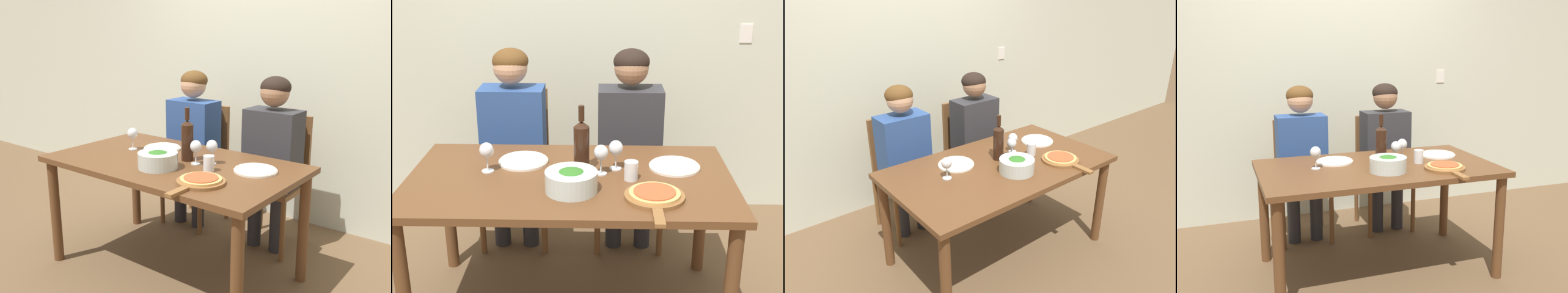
% 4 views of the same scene
% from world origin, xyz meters
% --- Properties ---
extents(ground_plane, '(40.00, 40.00, 0.00)m').
position_xyz_m(ground_plane, '(0.00, 0.00, 0.00)').
color(ground_plane, brown).
extents(back_wall, '(10.00, 0.06, 2.70)m').
position_xyz_m(back_wall, '(0.00, 1.26, 1.35)').
color(back_wall, beige).
rests_on(back_wall, ground).
extents(dining_table, '(1.57, 0.89, 0.75)m').
position_xyz_m(dining_table, '(0.00, 0.00, 0.66)').
color(dining_table, brown).
rests_on(dining_table, ground).
extents(chair_left, '(0.42, 0.42, 0.95)m').
position_xyz_m(chair_left, '(-0.38, 0.79, 0.52)').
color(chair_left, brown).
rests_on(chair_left, ground).
extents(chair_right, '(0.42, 0.42, 0.95)m').
position_xyz_m(chair_right, '(0.32, 0.79, 0.52)').
color(chair_right, brown).
rests_on(chair_right, ground).
extents(person_woman, '(0.47, 0.51, 1.24)m').
position_xyz_m(person_woman, '(-0.38, 0.68, 0.75)').
color(person_woman, '#28282D').
rests_on(person_woman, ground).
extents(person_man, '(0.47, 0.51, 1.24)m').
position_xyz_m(person_man, '(0.32, 0.68, 0.75)').
color(person_man, '#28282D').
rests_on(person_man, ground).
extents(wine_bottle, '(0.08, 0.08, 0.34)m').
position_xyz_m(wine_bottle, '(0.05, 0.07, 0.89)').
color(wine_bottle, black).
rests_on(wine_bottle, dining_table).
extents(broccoli_bowl, '(0.24, 0.24, 0.10)m').
position_xyz_m(broccoli_bowl, '(0.02, -0.16, 0.80)').
color(broccoli_bowl, silver).
rests_on(broccoli_bowl, dining_table).
extents(dinner_plate_left, '(0.25, 0.25, 0.02)m').
position_xyz_m(dinner_plate_left, '(-0.25, 0.18, 0.76)').
color(dinner_plate_left, silver).
rests_on(dinner_plate_left, dining_table).
extents(dinner_plate_right, '(0.25, 0.25, 0.02)m').
position_xyz_m(dinner_plate_right, '(0.52, 0.13, 0.76)').
color(dinner_plate_right, silver).
rests_on(dinner_plate_right, dining_table).
extents(pizza_on_board, '(0.27, 0.41, 0.04)m').
position_xyz_m(pizza_on_board, '(0.39, -0.24, 0.76)').
color(pizza_on_board, brown).
rests_on(pizza_on_board, dining_table).
extents(wine_glass_left, '(0.07, 0.07, 0.15)m').
position_xyz_m(wine_glass_left, '(-0.41, 0.05, 0.85)').
color(wine_glass_left, silver).
rests_on(wine_glass_left, dining_table).
extents(wine_glass_right, '(0.07, 0.07, 0.15)m').
position_xyz_m(wine_glass_right, '(0.22, 0.10, 0.85)').
color(wine_glass_right, silver).
rests_on(wine_glass_right, dining_table).
extents(wine_glass_centre, '(0.07, 0.07, 0.15)m').
position_xyz_m(wine_glass_centre, '(0.15, 0.04, 0.85)').
color(wine_glass_centre, silver).
rests_on(wine_glass_centre, dining_table).
extents(water_tumbler, '(0.07, 0.07, 0.09)m').
position_xyz_m(water_tumbler, '(0.29, -0.03, 0.79)').
color(water_tumbler, silver).
rests_on(water_tumbler, dining_table).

